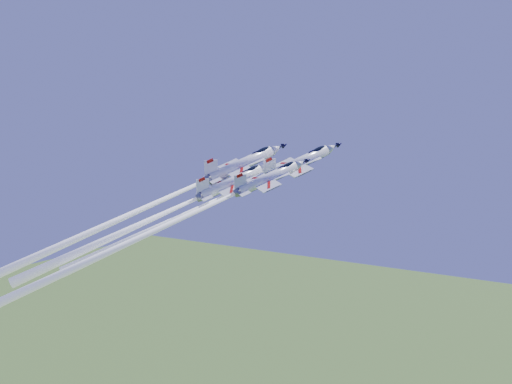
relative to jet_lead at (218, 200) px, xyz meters
The scene contains 4 objects.
jet_lead is the anchor object (origin of this frame).
jet_left 17.47m from the jet_lead, 150.84° to the right, with size 30.43×42.39×49.63m.
jet_right 13.28m from the jet_lead, 109.97° to the right, with size 26.30×36.72×43.41m.
jet_slot 10.22m from the jet_lead, 140.75° to the right, with size 21.90×29.68×30.33m.
Camera 1 is at (51.36, -82.00, 99.18)m, focal length 40.00 mm.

